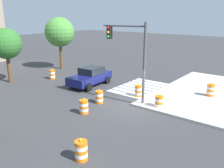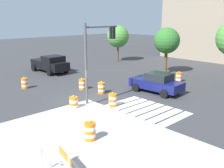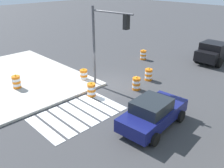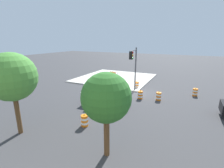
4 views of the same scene
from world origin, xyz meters
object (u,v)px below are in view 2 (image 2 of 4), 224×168
object	(u,v)px
traffic_barrel_median_near	(82,84)
street_tree_streetside_far	(118,37)
construction_barricade	(61,161)
street_tree_streetside_near	(167,41)
pickup_truck	(51,64)
traffic_barrel_far_curb	(74,103)
traffic_barrel_crosswalk_end	(179,77)
traffic_barrel_on_sidewalk	(90,131)
sports_car	(157,83)
traffic_barrel_median_far	(101,88)
traffic_barrel_near_corner	(113,100)
traffic_barrel_lane_center	(25,83)
traffic_light_pole	(97,48)

from	to	relation	value
traffic_barrel_median_near	street_tree_streetside_far	world-z (taller)	street_tree_streetside_far
construction_barricade	street_tree_streetside_near	bearing A→B (deg)	114.65
pickup_truck	traffic_barrel_far_curb	world-z (taller)	pickup_truck
traffic_barrel_crosswalk_end	traffic_barrel_on_sidewalk	world-z (taller)	traffic_barrel_on_sidewalk
sports_car	traffic_barrel_median_far	xyz separation A→B (m)	(-2.86, -3.52, -0.36)
traffic_barrel_near_corner	street_tree_streetside_far	bearing A→B (deg)	134.70
street_tree_streetside_near	street_tree_streetside_far	bearing A→B (deg)	169.27
sports_car	street_tree_streetside_near	world-z (taller)	street_tree_streetside_near
sports_car	traffic_barrel_on_sidewalk	xyz separation A→B (m)	(3.17, -9.43, -0.21)
traffic_barrel_median_far	street_tree_streetside_far	size ratio (longest dim) A/B	0.21
traffic_barrel_near_corner	street_tree_streetside_far	xyz separation A→B (m)	(-13.19, 13.33, 2.98)
sports_car	pickup_truck	world-z (taller)	pickup_truck
traffic_barrel_lane_center	street_tree_streetside_far	size ratio (longest dim) A/B	0.21
traffic_light_pole	street_tree_streetside_near	bearing A→B (deg)	101.77
sports_car	traffic_barrel_on_sidewalk	distance (m)	9.95
traffic_barrel_near_corner	traffic_barrel_median_near	bearing A→B (deg)	168.19
traffic_barrel_on_sidewalk	pickup_truck	bearing A→B (deg)	156.14
traffic_barrel_crosswalk_end	traffic_barrel_lane_center	distance (m)	14.15
traffic_light_pole	traffic_barrel_lane_center	bearing A→B (deg)	-161.58
sports_car	traffic_barrel_median_near	size ratio (longest dim) A/B	4.34
traffic_barrel_far_curb	pickup_truck	bearing A→B (deg)	156.68
traffic_barrel_on_sidewalk	traffic_barrel_far_curb	bearing A→B (deg)	154.72
traffic_barrel_on_sidewalk	street_tree_streetside_far	bearing A→B (deg)	132.56
pickup_truck	traffic_barrel_median_far	world-z (taller)	pickup_truck
traffic_barrel_median_near	traffic_light_pole	size ratio (longest dim) A/B	0.19
traffic_barrel_median_near	traffic_light_pole	world-z (taller)	traffic_light_pole
traffic_barrel_lane_center	street_tree_streetside_near	distance (m)	15.07
sports_car	traffic_light_pole	xyz separation A→B (m)	(-1.45, -5.05, 3.10)
pickup_truck	traffic_barrel_far_curb	bearing A→B (deg)	-23.32
street_tree_streetside_far	sports_car	bearing A→B (deg)	-32.39
construction_barricade	street_tree_streetside_near	distance (m)	20.65
traffic_barrel_median_far	street_tree_streetside_far	bearing A→B (deg)	130.92
traffic_light_pole	traffic_barrel_median_near	bearing A→B (deg)	162.25
sports_car	pickup_truck	xyz separation A→B (m)	(-12.86, -2.34, 0.16)
street_tree_streetside_near	traffic_barrel_near_corner	bearing A→B (deg)	-71.31
sports_car	pickup_truck	bearing A→B (deg)	-169.69
sports_car	construction_barricade	distance (m)	12.88
traffic_barrel_median_far	traffic_barrel_on_sidewalk	xyz separation A→B (m)	(6.03, -5.91, 0.15)
street_tree_streetside_far	traffic_barrel_median_far	bearing A→B (deg)	-49.08
sports_car	traffic_barrel_lane_center	size ratio (longest dim) A/B	4.34
traffic_barrel_lane_center	traffic_barrel_on_sidewalk	bearing A→B (deg)	-9.79
traffic_barrel_near_corner	traffic_barrel_on_sidewalk	xyz separation A→B (m)	(3.13, -4.44, 0.15)
construction_barricade	traffic_light_pole	distance (m)	9.78
pickup_truck	traffic_barrel_crosswalk_end	world-z (taller)	pickup_truck
traffic_barrel_far_curb	traffic_barrel_on_sidewalk	world-z (taller)	traffic_barrel_on_sidewalk
pickup_truck	street_tree_streetside_near	bearing A→B (deg)	44.79
sports_car	traffic_light_pole	distance (m)	6.10
pickup_truck	traffic_barrel_on_sidewalk	world-z (taller)	pickup_truck
traffic_light_pole	pickup_truck	bearing A→B (deg)	166.62
construction_barricade	traffic_barrel_near_corner	bearing A→B (deg)	123.33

